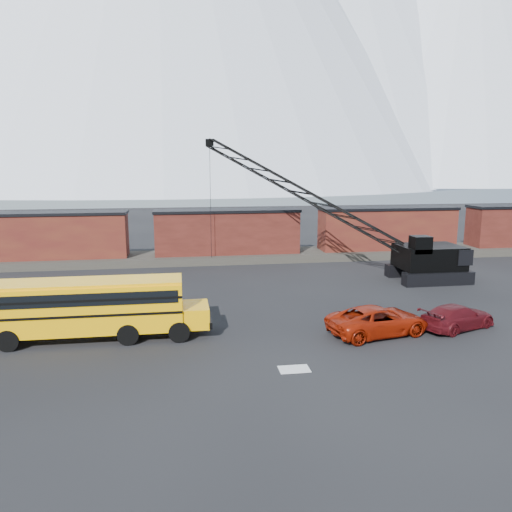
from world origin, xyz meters
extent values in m
plane|color=black|center=(0.00, 0.00, 0.00)|extent=(160.00, 160.00, 0.00)
cone|color=white|center=(80.00, 290.00, 100.80)|extent=(300.00, 300.00, 210.00)
cone|color=white|center=(170.00, 275.00, 84.00)|extent=(260.00, 260.00, 175.00)
cone|color=white|center=(40.00, 320.00, 76.80)|extent=(240.00, 240.00, 160.00)
cube|color=white|center=(0.00, 340.00, 12.00)|extent=(800.00, 80.00, 24.00)
cube|color=#413E35|center=(0.00, 22.00, 0.35)|extent=(120.00, 5.00, 0.70)
cube|color=#461414|center=(-16.00, 22.00, 2.70)|extent=(13.50, 2.90, 4.00)
cube|color=black|center=(-16.00, 22.00, 4.75)|extent=(13.70, 3.10, 0.25)
cube|color=black|center=(-20.20, 22.00, 1.00)|extent=(2.20, 2.40, 0.60)
cube|color=black|center=(-11.80, 22.00, 1.00)|extent=(2.20, 2.40, 0.60)
cube|color=#561F18|center=(0.00, 22.00, 2.70)|extent=(13.50, 2.90, 4.00)
cube|color=black|center=(0.00, 22.00, 4.75)|extent=(13.70, 3.10, 0.25)
cube|color=black|center=(-4.20, 22.00, 1.00)|extent=(2.20, 2.40, 0.60)
cube|color=black|center=(4.20, 22.00, 1.00)|extent=(2.20, 2.40, 0.60)
cube|color=#461414|center=(16.00, 22.00, 2.70)|extent=(13.50, 2.90, 4.00)
cube|color=black|center=(16.00, 22.00, 4.75)|extent=(13.70, 3.10, 0.25)
cube|color=black|center=(11.80, 22.00, 1.00)|extent=(2.20, 2.40, 0.60)
cube|color=black|center=(20.20, 22.00, 1.00)|extent=(2.20, 2.40, 0.60)
cube|color=black|center=(27.80, 22.00, 1.00)|extent=(2.20, 2.40, 0.60)
cube|color=silver|center=(0.50, -4.00, 0.01)|extent=(1.40, 0.90, 0.02)
cube|color=#F2A605|center=(-9.43, 1.48, 1.80)|extent=(10.00, 2.50, 2.50)
cube|color=#F2A605|center=(-3.83, 1.48, 1.10)|extent=(1.60, 2.30, 1.10)
cube|color=#F2A605|center=(-9.43, 1.48, 3.10)|extent=(10.00, 2.30, 0.18)
cube|color=black|center=(-9.43, 0.22, 2.50)|extent=(9.60, 0.05, 0.65)
cube|color=black|center=(-9.43, 2.74, 2.50)|extent=(9.60, 0.05, 0.65)
cube|color=black|center=(-2.98, 1.48, 0.80)|extent=(0.15, 2.45, 0.35)
cylinder|color=black|center=(-13.03, 0.33, 0.55)|extent=(1.10, 0.35, 1.10)
cylinder|color=black|center=(-13.03, 2.63, 0.55)|extent=(1.10, 0.35, 1.10)
cylinder|color=black|center=(-7.23, 0.33, 0.55)|extent=(1.10, 0.35, 1.10)
cylinder|color=black|center=(-7.23, 2.63, 0.55)|extent=(1.10, 0.35, 1.10)
cylinder|color=black|center=(-4.63, 0.33, 0.55)|extent=(1.10, 0.35, 1.10)
cylinder|color=black|center=(-4.63, 2.63, 0.55)|extent=(1.10, 0.35, 1.10)
imported|color=maroon|center=(6.07, -0.11, 0.78)|extent=(6.06, 3.72, 1.57)
imported|color=#4C0D13|center=(10.85, 0.10, 0.69)|extent=(5.14, 3.52, 1.38)
cube|color=black|center=(14.96, 9.78, 0.50)|extent=(5.50, 1.00, 1.00)
cube|color=black|center=(14.96, 12.98, 0.50)|extent=(5.50, 1.00, 1.00)
cube|color=black|center=(14.96, 11.38, 1.90)|extent=(4.80, 3.60, 1.80)
cube|color=black|center=(16.96, 11.38, 2.10)|extent=(1.20, 3.80, 1.20)
cube|color=black|center=(13.56, 10.18, 3.10)|extent=(1.40, 1.20, 1.30)
cube|color=black|center=(13.56, 9.63, 3.10)|extent=(1.20, 0.06, 0.90)
cube|color=black|center=(-1.67, 19.86, 10.93)|extent=(0.70, 0.50, 0.60)
cylinder|color=black|center=(-1.67, 19.86, 5.47)|extent=(0.04, 0.04, 10.63)
cube|color=black|center=(-1.67, 19.86, 0.35)|extent=(0.25, 0.25, 0.50)
camera|label=1|loc=(-4.46, -24.75, 9.25)|focal=35.00mm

